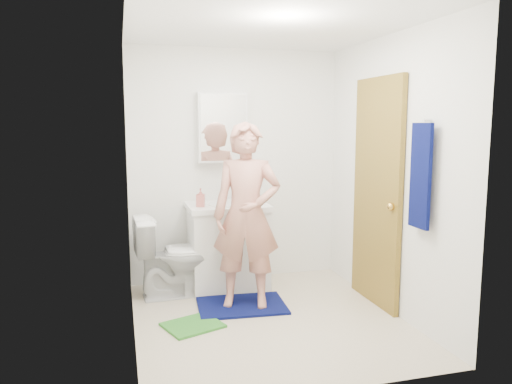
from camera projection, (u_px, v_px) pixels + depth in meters
floor at (268, 320)px, 4.22m from camera, size 2.20×2.40×0.02m
ceiling at (269, 24)px, 3.89m from camera, size 2.20×2.40×0.02m
wall_back at (235, 166)px, 5.21m from camera, size 2.20×0.02×2.40m
wall_front at (329, 201)px, 2.90m from camera, size 2.20×0.02×2.40m
wall_left at (128, 183)px, 3.76m from camera, size 0.02×2.40×2.40m
wall_right at (390, 175)px, 4.34m from camera, size 0.02×2.40×2.40m
vanity_cabinet at (228, 248)px, 5.00m from camera, size 0.75×0.55×0.80m
countertop at (227, 207)px, 4.94m from camera, size 0.79×0.59×0.05m
sink_basin at (227, 205)px, 4.94m from camera, size 0.40×0.40×0.03m
faucet at (224, 196)px, 5.10m from camera, size 0.03×0.03×0.12m
medicine_cabinet at (222, 128)px, 5.05m from camera, size 0.50×0.12×0.70m
mirror_panel at (223, 128)px, 4.99m from camera, size 0.46×0.01×0.66m
door at (377, 192)px, 4.50m from camera, size 0.05×0.80×2.05m
door_knob at (391, 207)px, 4.19m from camera, size 0.07×0.07×0.07m
towel at (421, 176)px, 3.77m from camera, size 0.03×0.24×0.80m
towel_hook at (428, 120)px, 3.72m from camera, size 0.06×0.02×0.02m
toilet at (176, 256)px, 4.75m from camera, size 0.79×0.49×0.78m
bath_mat at (242, 305)px, 4.51m from camera, size 0.82×0.62×0.02m
green_rug at (193, 325)px, 4.07m from camera, size 0.54×0.50×0.02m
soap_dispenser at (201, 198)px, 4.77m from camera, size 0.10×0.10×0.18m
toothbrush_cup at (251, 197)px, 5.08m from camera, size 0.15×0.15×0.09m
man at (247, 215)px, 4.39m from camera, size 0.69×0.56×1.64m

